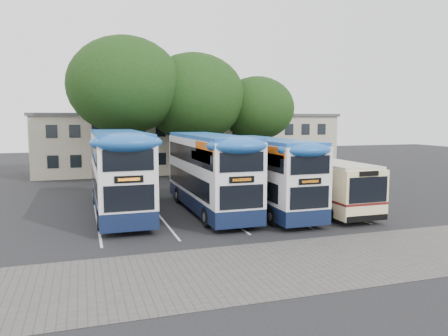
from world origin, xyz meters
name	(u,v)px	position (x,y,z in m)	size (l,w,h in m)	color
ground	(313,227)	(0.00, 0.00, 0.00)	(120.00, 120.00, 0.00)	black
paving_strip	(332,259)	(-2.00, -5.00, 0.01)	(40.00, 6.00, 0.01)	#595654
bay_lines	(217,212)	(-3.75, 5.00, 0.01)	(14.12, 11.00, 0.01)	silver
depot_building	(191,142)	(0.00, 26.99, 3.15)	(32.40, 8.40, 6.20)	#AEA38C
lamp_post	(266,124)	(6.00, 19.97, 5.08)	(0.25, 1.05, 9.06)	gray
tree_left	(125,85)	(-7.82, 17.68, 8.40)	(9.51, 9.51, 12.46)	black
tree_mid	(194,97)	(-1.73, 18.57, 7.55)	(9.26, 9.26, 11.50)	black
tree_right	(257,108)	(4.33, 18.41, 6.61)	(6.99, 6.99, 9.59)	black
bus_dd_left	(119,169)	(-9.40, 6.53, 2.70)	(2.85, 11.76, 4.90)	#0F1938
bus_dd_mid	(209,169)	(-4.14, 5.36, 2.59)	(2.73, 11.27, 4.70)	#0F1938
bus_dd_right	(266,171)	(-0.82, 4.37, 2.46)	(2.59, 10.70, 4.46)	#0F1938
bus_single	(316,180)	(2.64, 4.36, 1.77)	(2.66, 10.45, 3.12)	beige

